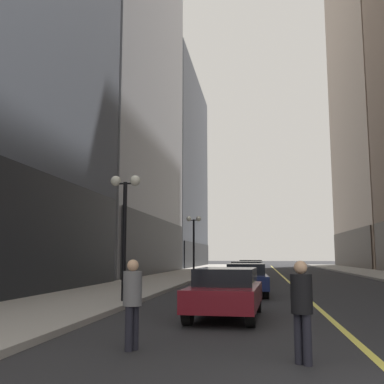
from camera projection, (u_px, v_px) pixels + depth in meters
The scene contains 15 objects.
ground_plane at pixel (281, 275), 38.59m from camera, with size 200.00×200.00×0.00m, color #262628.
sidewalk_left at pixel (186, 274), 39.78m from camera, with size 4.50×78.00×0.15m, color #9E9991.
sidewalk_right at pixel (383, 275), 37.42m from camera, with size 4.50×78.00×0.15m, color #9E9991.
lane_centre_stripe at pixel (281, 275), 38.59m from camera, with size 0.16×70.00×0.01m, color #E5D64C.
building_left_mid at pixel (103, 59), 43.20m from camera, with size 11.46×24.00×40.46m.
building_left_far at pixel (164, 171), 67.25m from camera, with size 10.24×26.00×28.16m.
building_right_far at pixel (378, 1), 66.08m from camera, with size 11.35×26.00×76.84m.
car_maroon at pixel (226, 291), 12.31m from camera, with size 1.94×4.19×1.32m.
car_navy at pixel (246, 278), 19.36m from camera, with size 1.91×4.52×1.32m.
car_grey at pixel (247, 272), 26.27m from camera, with size 2.08×4.18×1.32m.
car_green at pixel (251, 268), 33.95m from camera, with size 2.00×4.15×1.32m.
pedestrian_in_grey_suit at pixel (132, 297), 8.16m from camera, with size 0.45×0.45×1.60m.
pedestrian_in_black_coat at pixel (302, 304), 7.11m from camera, with size 0.48×0.48×1.59m.
street_lamp_left_near at pixel (125, 209), 15.71m from camera, with size 1.06×0.36×4.43m.
street_lamp_left_far at pixel (194, 233), 32.25m from camera, with size 1.06×0.36×4.43m.
Camera 1 is at (-1.84, -4.88, 1.67)m, focal length 42.56 mm.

